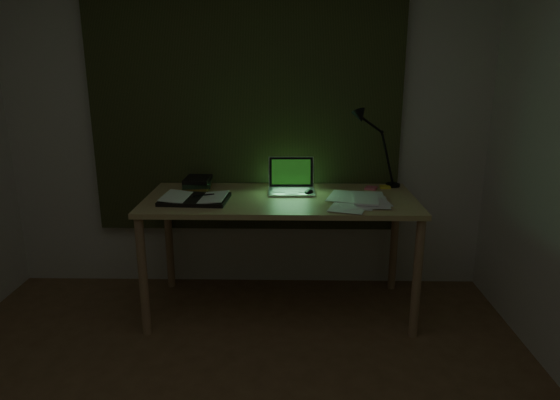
{
  "coord_description": "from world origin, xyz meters",
  "views": [
    {
      "loc": [
        0.31,
        -1.61,
        1.67
      ],
      "look_at": [
        0.25,
        1.41,
        0.82
      ],
      "focal_mm": 32.0,
      "sensor_mm": 36.0,
      "label": 1
    }
  ],
  "objects_px": {
    "desk": "(280,255)",
    "book_stack": "(198,183)",
    "loose_papers": "(358,201)",
    "desk_lamp": "(395,149)",
    "laptop": "(292,177)",
    "open_textbook": "(195,198)"
  },
  "relations": [
    {
      "from": "desk",
      "to": "book_stack",
      "type": "bearing_deg",
      "value": 160.24
    },
    {
      "from": "desk",
      "to": "loose_papers",
      "type": "height_order",
      "value": "loose_papers"
    },
    {
      "from": "desk",
      "to": "loose_papers",
      "type": "xyz_separation_m",
      "value": [
        0.49,
        -0.11,
        0.41
      ]
    },
    {
      "from": "book_stack",
      "to": "loose_papers",
      "type": "distance_m",
      "value": 1.11
    },
    {
      "from": "desk_lamp",
      "to": "laptop",
      "type": "bearing_deg",
      "value": -168.75
    },
    {
      "from": "desk",
      "to": "desk_lamp",
      "type": "bearing_deg",
      "value": 21.25
    },
    {
      "from": "desk",
      "to": "open_textbook",
      "type": "bearing_deg",
      "value": -169.48
    },
    {
      "from": "laptop",
      "to": "desk_lamp",
      "type": "xyz_separation_m",
      "value": [
        0.72,
        0.2,
        0.16
      ]
    },
    {
      "from": "laptop",
      "to": "book_stack",
      "type": "distance_m",
      "value": 0.66
    },
    {
      "from": "desk",
      "to": "laptop",
      "type": "height_order",
      "value": "laptop"
    },
    {
      "from": "open_textbook",
      "to": "desk",
      "type": "bearing_deg",
      "value": 14.19
    },
    {
      "from": "laptop",
      "to": "desk_lamp",
      "type": "relative_size",
      "value": 0.65
    },
    {
      "from": "open_textbook",
      "to": "desk_lamp",
      "type": "relative_size",
      "value": 0.78
    },
    {
      "from": "desk",
      "to": "open_textbook",
      "type": "xyz_separation_m",
      "value": [
        -0.54,
        -0.1,
        0.42
      ]
    },
    {
      "from": "book_stack",
      "to": "loose_papers",
      "type": "relative_size",
      "value": 0.63
    },
    {
      "from": "desk",
      "to": "loose_papers",
      "type": "distance_m",
      "value": 0.65
    },
    {
      "from": "laptop",
      "to": "loose_papers",
      "type": "distance_m",
      "value": 0.48
    },
    {
      "from": "book_stack",
      "to": "loose_papers",
      "type": "bearing_deg",
      "value": -16.42
    },
    {
      "from": "laptop",
      "to": "desk",
      "type": "bearing_deg",
      "value": -124.8
    },
    {
      "from": "desk",
      "to": "laptop",
      "type": "bearing_deg",
      "value": 56.68
    },
    {
      "from": "loose_papers",
      "to": "desk_lamp",
      "type": "xyz_separation_m",
      "value": [
        0.3,
        0.42,
        0.26
      ]
    },
    {
      "from": "open_textbook",
      "to": "desk_lamp",
      "type": "xyz_separation_m",
      "value": [
        1.34,
        0.41,
        0.25
      ]
    }
  ]
}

